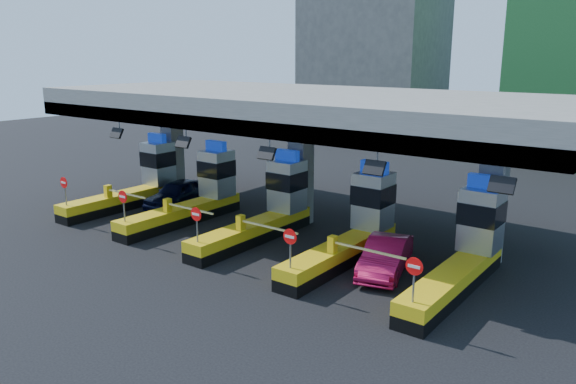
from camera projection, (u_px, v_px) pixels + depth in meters
The scene contains 10 objects.
ground at pixel (265, 237), 27.99m from camera, with size 120.00×120.00×0.00m, color black.
toll_canopy at pixel (300, 109), 28.74m from camera, with size 28.00×12.09×7.00m.
toll_lane_far_left at pixel (140, 182), 33.72m from camera, with size 4.43×8.00×4.16m.
toll_lane_left at pixel (198, 194), 30.79m from camera, with size 4.43×8.00×4.16m.
toll_lane_center at pixel (269, 209), 27.87m from camera, with size 4.43×8.00×4.16m.
toll_lane_right at pixel (356, 227), 24.94m from camera, with size 4.43×8.00×4.16m.
toll_lane_far_right at pixel (467, 250), 22.02m from camera, with size 4.43×8.00×4.16m.
bg_building_concrete at pixel (373, 53), 61.90m from camera, with size 14.00×10.00×18.00m, color #4C4C49.
van at pixel (178, 194), 33.33m from camera, with size 1.89×4.71×1.60m, color black.
red_car at pixel (386, 256), 23.24m from camera, with size 1.56×4.48×1.48m, color #A80C3A.
Camera 1 is at (16.95, -20.57, 8.90)m, focal length 35.00 mm.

